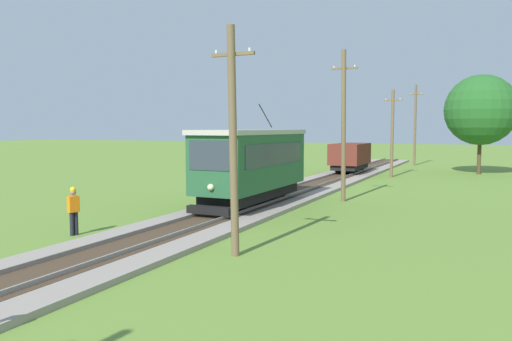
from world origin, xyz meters
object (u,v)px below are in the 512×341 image
utility_pole_near_tram (233,140)px  red_tram (252,163)px  utility_pole_mid (344,125)px  freight_car (350,156)px  utility_pole_far (392,132)px  tree_left_near (481,110)px  utility_pole_distant (415,124)px  track_worker (74,209)px

utility_pole_near_tram → red_tram: bearing=111.8°
utility_pole_near_tram → utility_pole_mid: (0.00, 12.58, 0.53)m
freight_car → utility_pole_far: bearing=-7.8°
freight_car → tree_left_near: (9.81, 5.16, 3.87)m
utility_pole_mid → utility_pole_distant: (0.00, 28.59, 0.22)m
utility_pole_mid → utility_pole_near_tram: bearing=-90.0°
freight_car → utility_pole_mid: (3.49, -15.34, 2.52)m
utility_pole_near_tram → utility_pole_distant: 41.18m
freight_car → tree_left_near: bearing=27.8°
utility_pole_mid → track_worker: (-6.68, -12.32, -3.09)m
tree_left_near → utility_pole_mid: bearing=-107.1°
utility_pole_distant → tree_left_near: size_ratio=1.00×
red_tram → utility_pole_far: (3.49, 18.72, 1.37)m
utility_pole_near_tram → tree_left_near: bearing=79.2°
utility_pole_near_tram → tree_left_near: tree_left_near is taller
freight_car → utility_pole_distant: utility_pole_distant is taller
utility_pole_near_tram → utility_pole_far: size_ratio=0.99×
red_tram → utility_pole_far: 19.09m
utility_pole_mid → tree_left_near: tree_left_near is taller
utility_pole_far → track_worker: 28.10m
red_tram → utility_pole_mid: 5.54m
utility_pole_mid → tree_left_near: size_ratio=0.95×
utility_pole_far → tree_left_near: bearing=41.8°
utility_pole_far → track_worker: bearing=-103.8°
track_worker → utility_pole_mid: bearing=81.4°
red_tram → utility_pole_mid: (3.49, 3.86, 1.88)m
utility_pole_mid → utility_pole_far: size_ratio=1.15×
red_tram → utility_pole_near_tram: 9.49m
utility_pole_distant → track_worker: utility_pole_distant is taller
freight_car → utility_pole_far: 4.06m
utility_pole_near_tram → track_worker: (-6.68, 0.27, -2.56)m
utility_pole_mid → red_tram: bearing=-132.1°
freight_car → utility_pole_distant: bearing=75.2°
utility_pole_far → utility_pole_distant: utility_pole_distant is taller
utility_pole_far → utility_pole_near_tram: bearing=-90.0°
utility_pole_near_tram → utility_pole_far: bearing=90.0°
red_tram → tree_left_near: bearing=68.1°
utility_pole_mid → track_worker: size_ratio=4.46×
utility_pole_near_tram → tree_left_near: 33.74m
utility_pole_near_tram → freight_car: bearing=97.1°
utility_pole_mid → tree_left_near: 21.50m
utility_pole_mid → utility_pole_far: utility_pole_mid is taller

